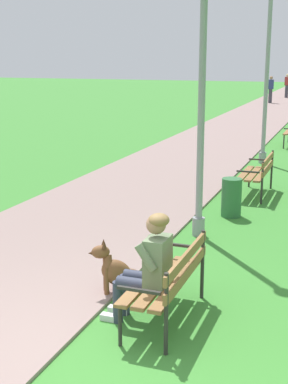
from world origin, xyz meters
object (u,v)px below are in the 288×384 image
at_px(person_seated_on_near_bench, 148,264).
at_px(lamp_post_near, 202,88).
at_px(pedestrian_further_distant, 287,86).
at_px(dog_brown, 121,274).
at_px(park_bench_near, 170,277).
at_px(lamp_post_mid, 267,71).
at_px(park_bench_mid, 258,171).
at_px(litter_bin, 231,197).
at_px(pedestrian_distant, 271,90).

bearing_deg(person_seated_on_near_bench, lamp_post_near, 94.80).
bearing_deg(pedestrian_further_distant, person_seated_on_near_bench, -86.17).
bearing_deg(lamp_post_near, dog_brown, -96.75).
bearing_deg(pedestrian_further_distant, park_bench_near, -85.81).
xyz_separation_m(person_seated_on_near_bench, lamp_post_mid, (-0.23, 9.70, 1.77)).
bearing_deg(park_bench_mid, lamp_post_near, -99.00).
xyz_separation_m(lamp_post_near, pedestrian_further_distant, (-2.02, 30.95, -1.52)).
relative_size(lamp_post_near, pedestrian_further_distant, 2.77).
relative_size(park_bench_mid, litter_bin, 2.14).
xyz_separation_m(park_bench_mid, pedestrian_distant, (-2.93, 23.16, 0.33)).
bearing_deg(lamp_post_mid, dog_brown, -92.07).
relative_size(lamp_post_near, litter_bin, 6.52).
bearing_deg(dog_brown, park_bench_near, -29.82).
bearing_deg(lamp_post_mid, pedestrian_distant, 97.26).
distance_m(park_bench_mid, person_seated_on_near_bench, 6.10).
distance_m(lamp_post_mid, litter_bin, 5.73).
height_order(lamp_post_near, litter_bin, lamp_post_near).
bearing_deg(park_bench_near, dog_brown, 150.18).
bearing_deg(lamp_post_near, litter_bin, 78.02).
relative_size(park_bench_near, lamp_post_near, 0.33).
bearing_deg(person_seated_on_near_bench, pedestrian_distant, 95.31).
height_order(dog_brown, lamp_post_mid, lamp_post_mid).
height_order(person_seated_on_near_bench, dog_brown, person_seated_on_near_bench).
bearing_deg(pedestrian_further_distant, litter_bin, -85.59).
xyz_separation_m(park_bench_near, pedestrian_further_distant, (-2.49, 33.93, 0.33)).
distance_m(dog_brown, litter_bin, 3.85).
bearing_deg(park_bench_near, person_seated_on_near_bench, -147.83).
xyz_separation_m(dog_brown, pedestrian_distant, (-2.16, 28.68, 0.58)).
distance_m(park_bench_mid, pedestrian_further_distant, 28.08).
distance_m(person_seated_on_near_bench, litter_bin, 4.38).
bearing_deg(lamp_post_near, pedestrian_further_distant, 93.73).
distance_m(lamp_post_near, pedestrian_distant, 26.30).
height_order(litter_bin, pedestrian_further_distant, pedestrian_further_distant).
bearing_deg(park_bench_near, park_bench_mid, 89.94).
xyz_separation_m(park_bench_near, litter_bin, (-0.20, 4.24, -0.16)).
relative_size(park_bench_near, litter_bin, 2.14).
bearing_deg(litter_bin, lamp_post_near, -101.98).
bearing_deg(park_bench_near, lamp_post_mid, 92.61).
bearing_deg(pedestrian_further_distant, park_bench_mid, -84.91).
relative_size(person_seated_on_near_bench, pedestrian_further_distant, 0.76).
relative_size(park_bench_mid, pedestrian_further_distant, 0.91).
height_order(lamp_post_near, pedestrian_distant, lamp_post_near).
xyz_separation_m(litter_bin, pedestrian_distant, (-2.73, 24.88, 0.49)).
bearing_deg(person_seated_on_near_bench, park_bench_near, 32.17).
relative_size(park_bench_mid, person_seated_on_near_bench, 1.20).
bearing_deg(litter_bin, person_seated_on_near_bench, -90.12).
bearing_deg(lamp_post_near, park_bench_near, -81.06).
distance_m(litter_bin, pedestrian_distant, 25.03).
distance_m(lamp_post_near, lamp_post_mid, 6.59).
bearing_deg(dog_brown, person_seated_on_near_bench, -45.51).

